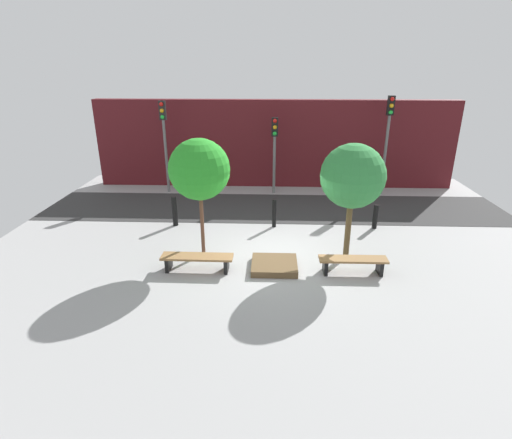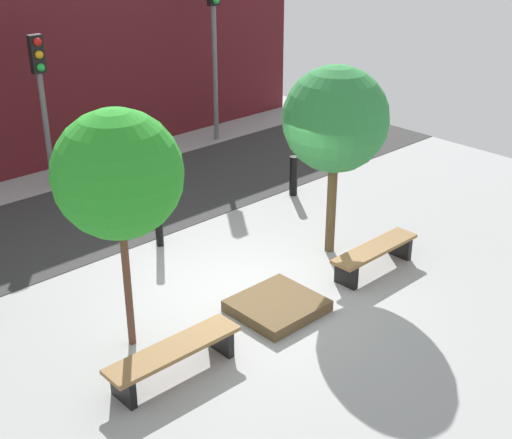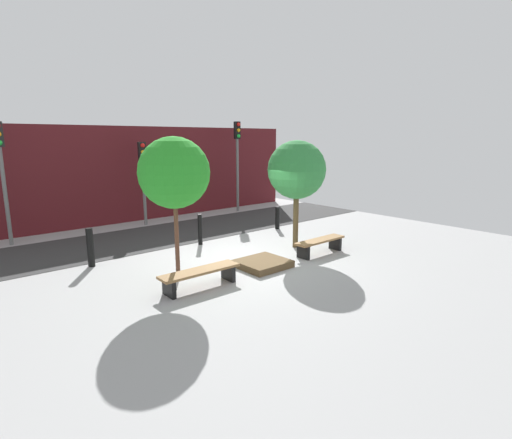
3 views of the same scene
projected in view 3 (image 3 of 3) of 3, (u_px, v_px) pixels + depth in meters
name	position (u px, v px, depth m)	size (l,w,h in m)	color
ground_plane	(246.00, 261.00, 11.35)	(18.00, 18.00, 0.00)	#9A9A9A
road_strip	(171.00, 234.00, 14.54)	(18.00, 3.44, 0.01)	#313131
building_facade	(130.00, 174.00, 16.55)	(16.20, 0.50, 3.90)	#511419
bench_left	(200.00, 274.00, 9.23)	(1.97, 0.49, 0.44)	black
bench_right	(320.00, 243.00, 11.95)	(1.84, 0.45, 0.45)	black
planter_bed	(263.00, 264.00, 10.79)	(1.27, 1.19, 0.18)	brown
tree_behind_left_bench	(174.00, 173.00, 9.53)	(1.73, 1.73, 3.47)	brown
tree_behind_right_bench	(297.00, 170.00, 12.28)	(1.80, 1.80, 3.36)	brown
bollard_far_left	(90.00, 247.00, 10.74)	(0.18, 0.18, 1.07)	black
bollard_left	(200.00, 229.00, 12.98)	(0.14, 0.14, 1.01)	black
bollard_center	(277.00, 218.00, 15.23)	(0.17, 0.17, 0.86)	black
traffic_light_west	(1.00, 162.00, 12.47)	(0.28, 0.27, 3.93)	slate
traffic_light_mid_west	(143.00, 168.00, 15.57)	(0.28, 0.27, 3.28)	slate
traffic_light_mid_east	(237.00, 151.00, 18.47)	(0.28, 0.27, 4.16)	slate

